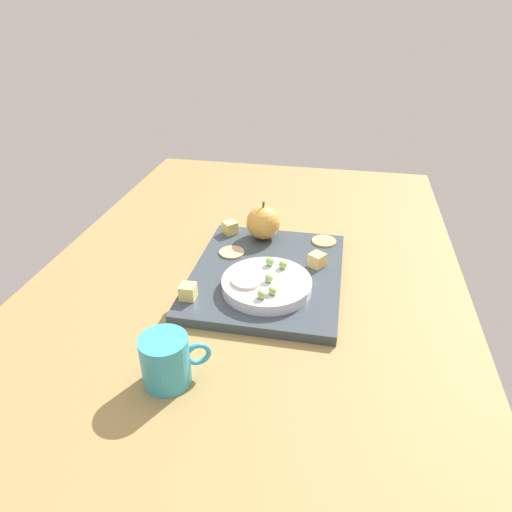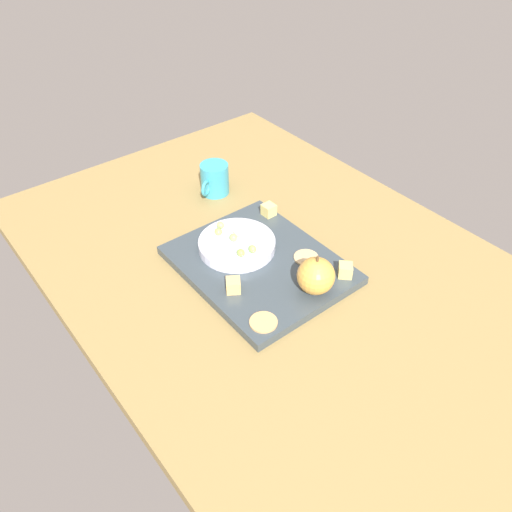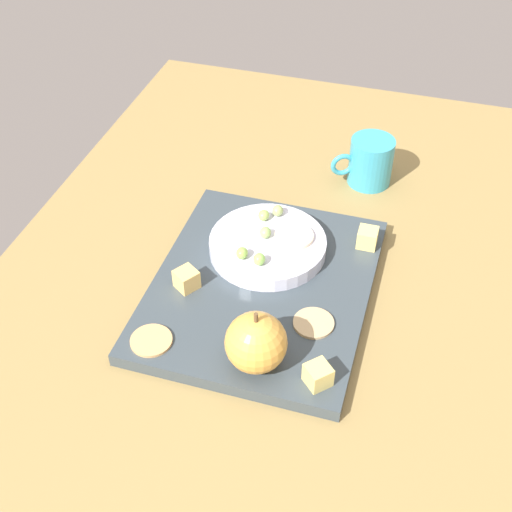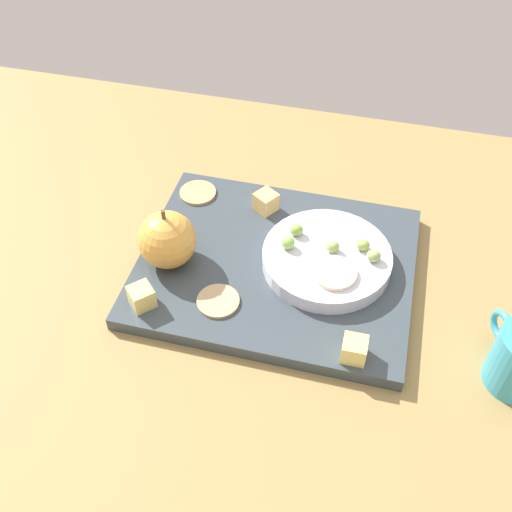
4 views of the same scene
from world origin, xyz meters
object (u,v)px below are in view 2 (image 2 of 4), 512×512
Objects in this scene: apple_slice_0 at (245,230)px; grape_4 at (218,232)px; cheese_cube_0 at (269,210)px; cheese_cube_1 at (233,285)px; apple_whole at (316,276)px; platter at (259,265)px; grape_3 at (252,249)px; cheese_cube_2 at (345,270)px; cracker_1 at (263,322)px; cup at (214,179)px; cracker_0 at (306,258)px; grape_2 at (241,253)px; serving_dish at (237,244)px; grape_0 at (233,237)px; grape_1 at (220,225)px.

grape_4 is at bearing -117.77° from apple_slice_0.
cheese_cube_1 is (15.43, -21.77, 0.00)cm from cheese_cube_0.
apple_whole is 2.72× the size of cheese_cube_0.
platter is 10.42cm from cheese_cube_1.
grape_3 is at bearing 119.64° from cheese_cube_1.
cheese_cube_2 is (0.72, 7.77, -2.37)cm from apple_whole.
platter is 12.86× the size of cheese_cube_2.
cracker_1 is 0.55× the size of cup.
cheese_cube_0 is 0.50× the size of apple_slice_0.
cracker_0 is (-8.13, 5.25, -3.54)cm from apple_whole.
cheese_cube_2 is at bearing 41.77° from grape_2.
platter is at bearing 143.91° from cracker_1.
cheese_cube_2 is 9.28cm from cracker_0.
cracker_1 is at bearing -65.15° from cracker_0.
grape_2 is at bearing -57.67° from cheese_cube_0.
cracker_1 is 48.19cm from cup.
apple_slice_0 is (-1.45, 3.44, 1.36)cm from serving_dish.
grape_2 is (5.08, -1.84, 0.00)cm from grape_0.
cheese_cube_1 reaches higher than cracker_1.
grape_0 is at bearing -134.94° from serving_dish.
grape_4 is at bearing -165.91° from apple_whole.
cheese_cube_2 is 1.53× the size of grape_4.
grape_0 reaches higher than platter.
cheese_cube_0 and apple_slice_0 have the same top height.
apple_slice_0 is (4.34, 3.59, -0.50)cm from grape_1.
platter is at bearing -17.70° from cup.
platter is 12.86× the size of cheese_cube_0.
grape_0 is at bearing 19.45° from grape_4.
apple_slice_0 is (-11.52, 11.88, 1.04)cm from cheese_cube_1.
grape_2 is at bearing -101.98° from grape_3.
cheese_cube_0 reaches higher than cracker_0.
cheese_cube_1 is at bearing -39.97° from serving_dish.
serving_dish is 6.08cm from grape_1.
apple_whole is at bearing 23.23° from grape_2.
grape_1 reaches higher than cheese_cube_2.
cheese_cube_1 is 15.82cm from grape_4.
grape_3 is 0.19× the size of cup.
grape_2 is 0.33× the size of apple_slice_0.
grape_2 is 8.36cm from apple_slice_0.
grape_0 is at bearing 157.42° from cracker_1.
cheese_cube_0 is at bearing 109.31° from grape_0.
grape_1 is 10.91cm from grape_3.
serving_dish is at bearing -24.21° from cup.
grape_0 is (-20.43, -4.75, -0.83)cm from apple_whole.
grape_3 reaches higher than grape_1.
grape_0 is 5.40cm from grape_2.
apple_slice_0 is at bearing 136.06° from grape_2.
apple_whole is at bearing 14.09° from grape_4.
serving_dish is at bearing -170.92° from platter.
cup reaches higher than cheese_cube_2.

